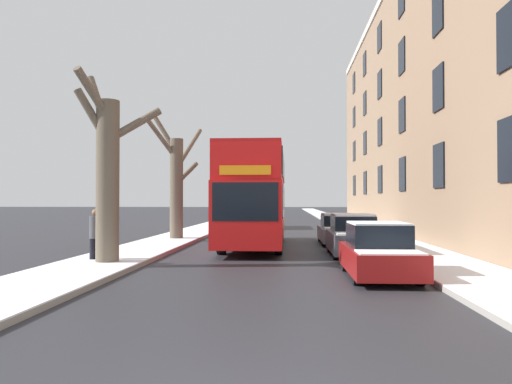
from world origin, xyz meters
TOP-DOWN VIEW (x-y plane):
  - sidewalk_left at (-5.32, 53.00)m, footprint 2.67×130.00m
  - sidewalk_right at (5.32, 53.00)m, footprint 2.67×130.00m
  - terrace_facade_right at (11.15, 25.66)m, footprint 9.10×43.82m
  - bare_tree_left_0 at (-5.10, 10.66)m, footprint 2.59×2.26m
  - bare_tree_left_1 at (-5.14, 20.51)m, footprint 2.37×3.74m
  - double_decker_bus at (-0.93, 17.56)m, footprint 2.54×10.54m
  - parked_car_0 at (2.94, 8.95)m, footprint 1.71×4.00m
  - parked_car_1 at (2.94, 14.18)m, footprint 1.72×4.02m
  - parked_car_2 at (2.94, 19.43)m, footprint 1.79×4.58m
  - oncoming_van at (-2.13, 32.89)m, footprint 1.90×5.72m
  - pedestrian_left_sidewalk at (-5.69, 11.22)m, footprint 0.39×0.39m

SIDE VIEW (x-z plane):
  - sidewalk_left at x=-5.32m, z-range 0.00..0.16m
  - sidewalk_right at x=5.32m, z-range 0.00..0.16m
  - parked_car_2 at x=2.94m, z-range -0.06..1.39m
  - parked_car_0 at x=2.94m, z-range -0.06..1.40m
  - parked_car_1 at x=2.94m, z-range -0.07..1.49m
  - pedestrian_left_sidewalk at x=-5.69m, z-range 0.09..1.87m
  - oncoming_van at x=-2.13m, z-range 0.10..2.59m
  - double_decker_bus at x=-0.93m, z-range 0.28..4.47m
  - bare_tree_left_0 at x=-5.10m, z-range -0.12..6.01m
  - bare_tree_left_1 at x=-5.14m, z-range -0.21..6.26m
  - terrace_facade_right at x=11.15m, z-range 0.00..15.75m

